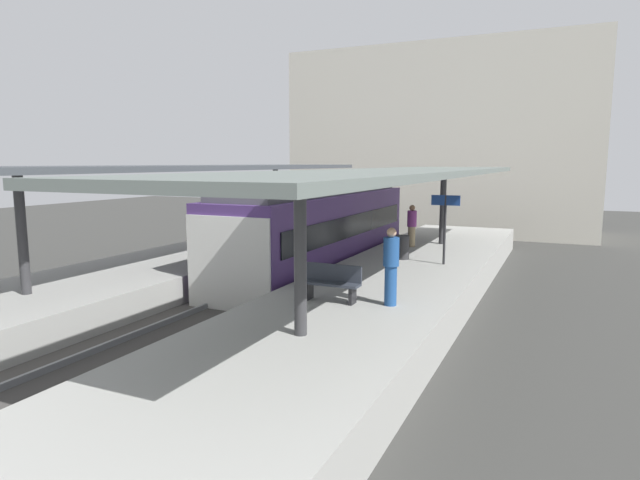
{
  "coord_description": "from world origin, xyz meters",
  "views": [
    {
      "loc": [
        8.19,
        -13.6,
        4.22
      ],
      "look_at": [
        0.51,
        3.15,
        1.55
      ],
      "focal_mm": 30.0,
      "sensor_mm": 36.0,
      "label": 1
    }
  ],
  "objects_px": {
    "platform_bench": "(332,282)",
    "passenger_near_bench": "(412,225)",
    "commuter_train": "(319,231)",
    "litter_bin": "(403,247)",
    "passenger_mid_platform": "(391,265)",
    "platform_sign": "(445,214)"
  },
  "relations": [
    {
      "from": "platform_bench",
      "to": "passenger_mid_platform",
      "type": "xyz_separation_m",
      "value": [
        1.37,
        0.21,
        0.47
      ]
    },
    {
      "from": "passenger_near_bench",
      "to": "passenger_mid_platform",
      "type": "xyz_separation_m",
      "value": [
        1.83,
        -8.65,
        0.09
      ]
    },
    {
      "from": "commuter_train",
      "to": "litter_bin",
      "type": "height_order",
      "value": "commuter_train"
    },
    {
      "from": "platform_bench",
      "to": "passenger_near_bench",
      "type": "xyz_separation_m",
      "value": [
        -0.46,
        8.86,
        0.37
      ]
    },
    {
      "from": "commuter_train",
      "to": "passenger_mid_platform",
      "type": "height_order",
      "value": "commuter_train"
    },
    {
      "from": "passenger_mid_platform",
      "to": "passenger_near_bench",
      "type": "bearing_deg",
      "value": 101.94
    },
    {
      "from": "commuter_train",
      "to": "passenger_near_bench",
      "type": "height_order",
      "value": "commuter_train"
    },
    {
      "from": "platform_bench",
      "to": "litter_bin",
      "type": "distance_m",
      "value": 6.07
    },
    {
      "from": "passenger_mid_platform",
      "to": "platform_bench",
      "type": "bearing_deg",
      "value": -171.28
    },
    {
      "from": "commuter_train",
      "to": "platform_bench",
      "type": "relative_size",
      "value": 8.42
    },
    {
      "from": "commuter_train",
      "to": "litter_bin",
      "type": "bearing_deg",
      "value": -7.33
    },
    {
      "from": "platform_sign",
      "to": "platform_bench",
      "type": "bearing_deg",
      "value": -104.21
    },
    {
      "from": "platform_bench",
      "to": "platform_sign",
      "type": "xyz_separation_m",
      "value": [
        1.44,
        5.7,
        1.16
      ]
    },
    {
      "from": "platform_sign",
      "to": "passenger_mid_platform",
      "type": "xyz_separation_m",
      "value": [
        -0.08,
        -5.49,
        -0.69
      ]
    },
    {
      "from": "platform_bench",
      "to": "passenger_near_bench",
      "type": "distance_m",
      "value": 8.88
    },
    {
      "from": "platform_sign",
      "to": "litter_bin",
      "type": "bearing_deg",
      "value": 165.52
    },
    {
      "from": "commuter_train",
      "to": "passenger_near_bench",
      "type": "bearing_deg",
      "value": 39.33
    },
    {
      "from": "litter_bin",
      "to": "passenger_near_bench",
      "type": "bearing_deg",
      "value": 98.96
    },
    {
      "from": "platform_sign",
      "to": "litter_bin",
      "type": "xyz_separation_m",
      "value": [
        -1.47,
        0.38,
        -1.22
      ]
    },
    {
      "from": "commuter_train",
      "to": "passenger_near_bench",
      "type": "relative_size",
      "value": 7.3
    },
    {
      "from": "passenger_near_bench",
      "to": "commuter_train",
      "type": "bearing_deg",
      "value": -140.67
    },
    {
      "from": "platform_sign",
      "to": "litter_bin",
      "type": "distance_m",
      "value": 1.95
    }
  ]
}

